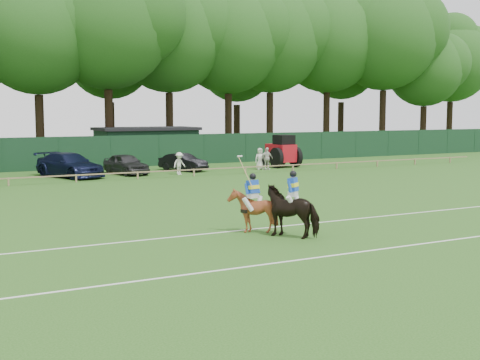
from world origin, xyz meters
TOP-DOWN VIEW (x-y plane):
  - ground at (0.00, 0.00)m, footprint 160.00×160.00m
  - horse_dark at (-0.48, -2.78)m, footprint 2.05×2.29m
  - horse_chestnut at (-1.43, -1.56)m, footprint 1.51×1.65m
  - sedan_navy at (-2.58, 21.37)m, footprint 4.17×6.05m
  - hatch_grey at (1.36, 21.45)m, footprint 2.50×4.53m
  - estate_black at (5.90, 21.92)m, footprint 2.85×4.11m
  - spectator_left at (4.57, 19.50)m, footprint 1.14×0.87m
  - spectator_mid at (11.82, 19.81)m, footprint 1.03×0.52m
  - spectator_right at (11.49, 20.23)m, footprint 0.87×0.64m
  - rider_dark at (-0.47, -2.79)m, footprint 0.83×0.67m
  - rider_chestnut at (-1.43, -1.57)m, footprint 0.96×0.54m
  - pitch_lines at (0.00, -3.50)m, footprint 60.00×5.10m
  - pitch_rail at (0.00, 18.00)m, footprint 62.10×0.10m
  - perimeter_fence at (0.00, 27.00)m, footprint 92.08×0.08m
  - utility_shed at (6.00, 30.00)m, footprint 8.40×4.40m
  - tree_row at (2.00, 35.00)m, footprint 96.00×12.00m
  - tractor at (14.13, 21.34)m, footprint 2.16×3.07m

SIDE VIEW (x-z plane):
  - ground at x=0.00m, z-range 0.00..0.00m
  - tree_row at x=2.00m, z-range -10.50..10.50m
  - pitch_lines at x=0.00m, z-range 0.00..0.01m
  - pitch_rail at x=0.00m, z-range 0.20..0.70m
  - estate_black at x=5.90m, z-range 0.00..1.28m
  - hatch_grey at x=1.36m, z-range 0.00..1.46m
  - spectator_left at x=4.57m, z-range 0.00..1.55m
  - horse_chestnut at x=-1.43m, z-range 0.00..1.61m
  - sedan_navy at x=-2.58m, z-range 0.00..1.63m
  - spectator_right at x=11.49m, z-range 0.00..1.63m
  - spectator_mid at x=11.82m, z-range 0.00..1.69m
  - horse_dark at x=-0.48m, z-range 0.00..1.80m
  - tractor at x=14.13m, z-range -0.07..2.47m
  - perimeter_fence at x=0.00m, z-range 0.00..2.50m
  - utility_shed at x=6.00m, z-range 0.02..3.06m
  - rider_chestnut at x=-1.43m, z-range 0.52..2.57m
  - rider_dark at x=-0.47m, z-range 0.98..2.39m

